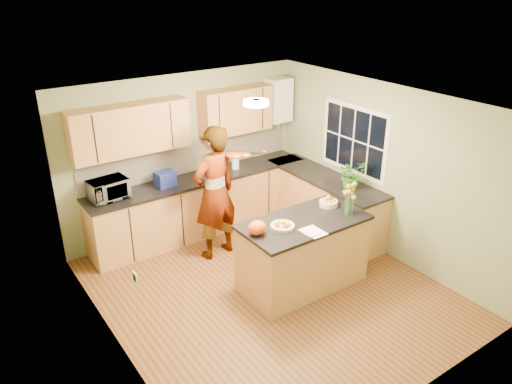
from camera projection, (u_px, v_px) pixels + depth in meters
floor at (269, 290)px, 6.61m from camera, size 4.50×4.50×0.00m
ceiling at (271, 105)px, 5.58m from camera, size 4.00×4.50×0.02m
wall_back at (185, 154)px, 7.78m from camera, size 4.00×0.02×2.50m
wall_front at (421, 296)px, 4.41m from camera, size 4.00×0.02×2.50m
wall_left at (111, 254)px, 5.05m from camera, size 0.02×4.50×2.50m
wall_right at (382, 171)px, 7.14m from camera, size 0.02×4.50×2.50m
back_counter at (202, 204)px, 7.92m from camera, size 3.64×0.62×0.94m
right_counter at (324, 204)px, 7.93m from camera, size 0.62×2.24×0.94m
splashback at (191, 156)px, 7.84m from camera, size 3.60×0.02×0.52m
upper_cabinets at (177, 121)px, 7.31m from camera, size 3.20×0.34×0.70m
boiler at (278, 100)px, 8.28m from camera, size 0.40×0.30×0.86m
window_right at (354, 140)px, 7.46m from camera, size 0.01×1.30×1.05m
light_switch at (135, 277)px, 4.59m from camera, size 0.02×0.09×0.09m
ceiling_lamp at (256, 103)px, 5.82m from camera, size 0.30×0.30×0.07m
peninsula_island at (303, 253)px, 6.55m from camera, size 1.67×0.86×0.96m
fruit_dish at (283, 225)px, 6.16m from camera, size 0.30×0.30×0.10m
orange_bowl at (329, 201)px, 6.73m from camera, size 0.25×0.25×0.15m
flower_vase at (350, 192)px, 6.41m from camera, size 0.25×0.25×0.47m
orange_bag at (257, 228)px, 5.99m from camera, size 0.24×0.21×0.18m
papers at (314, 232)px, 6.08m from camera, size 0.22×0.29×0.01m
violinist at (215, 193)px, 7.05m from camera, size 0.78×0.57×1.98m
violin at (234, 155)px, 6.75m from camera, size 0.59×0.51×0.15m
microwave at (108, 189)px, 6.94m from camera, size 0.55×0.40×0.29m
blue_box at (165, 179)px, 7.36m from camera, size 0.31×0.24×0.23m
kettle at (203, 170)px, 7.68m from camera, size 0.14×0.14×0.27m
jar_cream at (223, 165)px, 7.95m from camera, size 0.14×0.14×0.17m
jar_white at (235, 163)px, 8.01m from camera, size 0.12×0.12×0.18m
potted_plant at (352, 174)px, 7.24m from camera, size 0.44×0.39×0.44m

